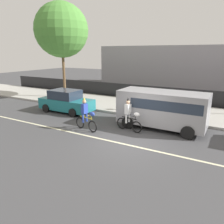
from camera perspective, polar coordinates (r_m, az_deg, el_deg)
ground_plane at (r=11.13m, az=5.24°, el=-7.65°), size 80.00×80.00×0.00m
road_centre_line at (r=10.71m, az=4.13°, el=-8.55°), size 36.00×0.14×0.01m
sidewalk_curb at (r=16.95m, az=14.38°, el=0.31°), size 60.00×5.00×0.15m
fence_line at (r=19.57m, az=16.79°, el=4.00°), size 40.00×0.08×1.40m
parade_cyclist_cobalt at (r=12.45m, az=-6.79°, el=-1.07°), size 1.70×0.54×1.92m
parade_cyclist_zebra at (r=12.30m, az=4.56°, el=-1.21°), size 1.70×0.54×1.92m
parked_van_grey at (r=12.92m, az=13.28°, el=1.25°), size 5.00×2.22×2.18m
parked_car_teal at (r=16.67m, az=-11.88°, el=2.71°), size 4.10×1.92×1.64m
street_tree_near_lamp at (r=21.45m, az=-13.07°, el=20.09°), size 4.84×4.84×8.52m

